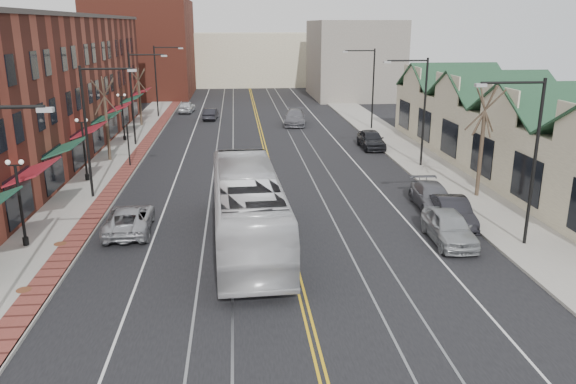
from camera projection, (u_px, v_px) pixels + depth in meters
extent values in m
plane|color=black|center=(308.00, 317.00, 20.86)|extent=(160.00, 160.00, 0.00)
cube|color=gray|center=(100.00, 181.00, 38.85)|extent=(4.00, 120.00, 0.15)
cube|color=gray|center=(436.00, 172.00, 40.98)|extent=(4.00, 120.00, 0.15)
cube|color=maroon|center=(21.00, 91.00, 43.35)|extent=(10.00, 50.00, 11.00)
cube|color=#B7AB8C|center=(518.00, 141.00, 40.88)|extent=(8.00, 36.00, 4.60)
cube|color=maroon|center=(144.00, 48.00, 84.20)|extent=(14.00, 18.00, 14.00)
cube|color=#B7AB8C|center=(248.00, 59.00, 100.65)|extent=(22.00, 14.00, 9.00)
cube|color=slate|center=(353.00, 59.00, 82.62)|extent=(12.00, 16.00, 11.00)
cube|color=#999999|center=(45.00, 110.00, 17.85)|extent=(0.50, 0.25, 0.15)
cylinder|color=black|center=(86.00, 133.00, 33.91)|extent=(0.16, 0.16, 8.00)
cylinder|color=black|center=(106.00, 69.00, 32.95)|extent=(3.00, 0.12, 0.12)
cube|color=#999999|center=(132.00, 70.00, 33.12)|extent=(0.50, 0.25, 0.15)
cylinder|color=black|center=(132.00, 99.00, 49.17)|extent=(0.16, 0.16, 8.00)
cylinder|color=black|center=(146.00, 55.00, 48.22)|extent=(3.00, 0.12, 0.12)
cube|color=#999999|center=(164.00, 56.00, 48.38)|extent=(0.50, 0.25, 0.15)
cylinder|color=black|center=(156.00, 82.00, 64.43)|extent=(0.16, 0.16, 8.00)
cylinder|color=black|center=(167.00, 47.00, 63.48)|extent=(3.00, 0.12, 0.12)
cube|color=#999999|center=(181.00, 48.00, 63.64)|extent=(0.50, 0.25, 0.15)
cylinder|color=black|center=(534.00, 164.00, 26.42)|extent=(0.16, 0.16, 8.00)
cylinder|color=black|center=(513.00, 83.00, 25.19)|extent=(3.00, 0.12, 0.12)
cube|color=#999999|center=(481.00, 85.00, 25.09)|extent=(0.50, 0.25, 0.15)
cylinder|color=black|center=(424.00, 113.00, 41.68)|extent=(0.16, 0.16, 8.00)
cylinder|color=black|center=(408.00, 61.00, 40.45)|extent=(3.00, 0.12, 0.12)
cube|color=#999999|center=(387.00, 62.00, 40.35)|extent=(0.50, 0.25, 0.15)
cylinder|color=black|center=(373.00, 89.00, 56.94)|extent=(0.16, 0.16, 8.00)
cylinder|color=black|center=(360.00, 51.00, 55.72)|extent=(3.00, 0.12, 0.12)
cube|color=#999999|center=(345.00, 52.00, 55.61)|extent=(0.50, 0.25, 0.15)
cylinder|color=black|center=(26.00, 241.00, 27.25)|extent=(0.28, 0.28, 0.40)
cylinder|color=black|center=(21.00, 206.00, 26.74)|extent=(0.14, 0.14, 4.00)
cube|color=black|center=(15.00, 165.00, 26.16)|extent=(0.60, 0.06, 0.06)
sphere|color=white|center=(8.00, 162.00, 26.09)|extent=(0.24, 0.24, 0.24)
sphere|color=white|center=(21.00, 162.00, 26.15)|extent=(0.24, 0.24, 0.24)
cylinder|color=black|center=(87.00, 177.00, 38.70)|extent=(0.28, 0.28, 0.40)
cylinder|color=black|center=(85.00, 152.00, 38.18)|extent=(0.14, 0.14, 4.00)
cube|color=black|center=(81.00, 122.00, 37.61)|extent=(0.60, 0.06, 0.06)
sphere|color=white|center=(77.00, 120.00, 37.54)|extent=(0.24, 0.24, 0.24)
sphere|color=white|center=(86.00, 120.00, 37.59)|extent=(0.24, 0.24, 0.24)
cylinder|color=black|center=(125.00, 138.00, 52.05)|extent=(0.28, 0.28, 0.40)
cylinder|color=black|center=(123.00, 119.00, 51.54)|extent=(0.14, 0.14, 4.00)
cube|color=black|center=(121.00, 97.00, 50.96)|extent=(0.60, 0.06, 0.06)
sphere|color=white|center=(118.00, 95.00, 50.89)|extent=(0.24, 0.24, 0.24)
sphere|color=white|center=(125.00, 95.00, 50.95)|extent=(0.24, 0.24, 0.24)
cylinder|color=#382B21|center=(107.00, 129.00, 43.80)|extent=(0.24, 0.24, 4.90)
cylinder|color=#382B21|center=(104.00, 96.00, 43.07)|extent=(0.58, 1.37, 2.90)
cylinder|color=#382B21|center=(104.00, 96.00, 43.07)|extent=(1.60, 0.66, 2.78)
cylinder|color=#382B21|center=(104.00, 96.00, 43.07)|extent=(0.53, 1.23, 2.96)
cylinder|color=#382B21|center=(104.00, 96.00, 43.07)|extent=(1.69, 1.03, 2.64)
cylinder|color=#382B21|center=(104.00, 96.00, 43.07)|extent=(1.78, 1.29, 2.48)
cylinder|color=#382B21|center=(140.00, 104.00, 59.12)|extent=(0.24, 0.24, 4.55)
cylinder|color=#382B21|center=(138.00, 81.00, 58.43)|extent=(0.55, 1.28, 2.69)
cylinder|color=#382B21|center=(138.00, 81.00, 58.43)|extent=(1.49, 0.62, 2.58)
cylinder|color=#382B21|center=(138.00, 81.00, 58.43)|extent=(0.50, 1.15, 2.75)
cylinder|color=#382B21|center=(138.00, 81.00, 58.43)|extent=(1.57, 0.97, 2.45)
cylinder|color=#382B21|center=(138.00, 81.00, 58.43)|extent=(1.66, 1.20, 2.30)
cylinder|color=#382B21|center=(481.00, 154.00, 34.53)|extent=(0.24, 0.24, 5.25)
cylinder|color=#382B21|center=(485.00, 110.00, 33.75)|extent=(0.61, 1.46, 3.10)
cylinder|color=#382B21|center=(485.00, 110.00, 33.75)|extent=(1.70, 0.70, 2.97)
cylinder|color=#382B21|center=(485.00, 110.00, 33.75)|extent=(0.56, 1.31, 3.17)
cylinder|color=#382B21|center=(485.00, 110.00, 33.75)|extent=(1.80, 1.10, 2.82)
cylinder|color=#382B21|center=(485.00, 110.00, 33.75)|extent=(1.90, 1.37, 2.65)
cylinder|color=#592D19|center=(24.00, 290.00, 22.68)|extent=(0.60, 0.60, 0.02)
cylinder|color=#592D19|center=(60.00, 244.00, 27.45)|extent=(0.60, 0.60, 0.02)
cylinder|color=black|center=(128.00, 145.00, 42.31)|extent=(0.12, 0.12, 3.20)
imported|color=black|center=(127.00, 122.00, 41.81)|extent=(0.18, 0.15, 0.90)
imported|color=silver|center=(248.00, 208.00, 27.29)|extent=(3.65, 13.49, 3.73)
imported|color=#A1A2A7|center=(129.00, 219.00, 29.29)|extent=(2.57, 5.13, 1.39)
imported|color=#999DA0|center=(449.00, 227.00, 27.86)|extent=(2.09, 4.78, 1.60)
imported|color=black|center=(453.00, 212.00, 30.25)|extent=(1.98, 4.66, 1.49)
imported|color=slate|center=(432.00, 197.00, 33.08)|extent=(2.26, 5.00, 1.42)
imported|color=black|center=(371.00, 139.00, 49.07)|extent=(1.96, 4.76, 1.61)
imported|color=black|center=(211.00, 114.00, 64.00)|extent=(1.70, 4.08, 1.31)
imported|color=slate|center=(295.00, 117.00, 60.60)|extent=(2.96, 5.79, 1.61)
imported|color=silver|center=(187.00, 107.00, 69.11)|extent=(2.12, 4.35, 1.43)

